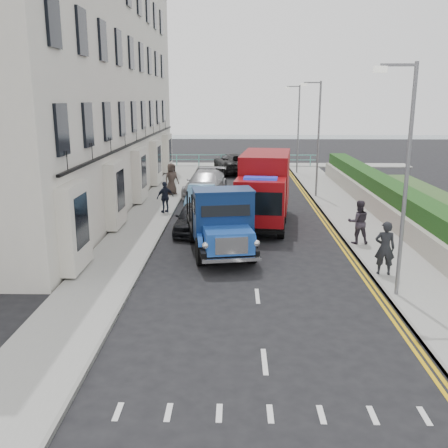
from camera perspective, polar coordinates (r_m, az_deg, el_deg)
ground at (r=17.64m, az=3.56°, el=-5.75°), size 120.00×120.00×0.00m
pavement_west at (r=26.63m, az=-8.43°, el=1.13°), size 2.40×38.00×0.12m
pavement_east at (r=26.93m, az=14.17°, el=0.99°), size 2.60×38.00×0.12m
promenade at (r=45.96m, az=2.20°, el=6.74°), size 30.00×2.50×0.12m
sea_plane at (r=76.81m, az=1.86°, el=9.69°), size 120.00×120.00×0.00m
terrace_west at (r=30.86m, az=-15.79°, el=15.83°), size 6.31×30.20×14.25m
garden_east at (r=27.25m, az=18.20°, el=2.67°), size 1.45×28.00×1.75m
seafront_railing at (r=45.10m, az=2.22°, el=7.27°), size 13.00×0.08×1.11m
lamp_near at (r=15.50m, az=19.79°, el=5.91°), size 1.23×0.18×7.00m
lamp_mid at (r=31.02m, az=10.54°, el=10.24°), size 1.23×0.18×7.00m
lamp_far at (r=40.91m, az=8.33°, el=11.22°), size 1.23×0.18×7.00m
bedford_lorry at (r=19.22m, az=-0.19°, el=-0.23°), size 3.10×5.86×2.65m
red_lorry at (r=24.36m, az=4.65°, el=4.23°), size 3.00×6.73×3.41m
parked_car_front at (r=22.98m, az=-3.44°, el=0.70°), size 1.81×3.95×1.31m
parked_car_mid at (r=27.51m, az=-2.66°, el=3.00°), size 1.52×4.14×1.35m
parked_car_rear at (r=31.65m, az=-2.14°, el=4.66°), size 2.87×5.59×1.55m
seafront_car_left at (r=41.39m, az=1.21°, el=6.98°), size 3.90×6.33×1.64m
seafront_car_right at (r=41.07m, az=4.25°, el=6.90°), size 3.79×5.21×1.65m
pedestrian_east_near at (r=17.85m, az=17.91°, el=-2.62°), size 0.74×0.54×1.87m
pedestrian_east_far at (r=21.36m, az=15.11°, el=0.22°), size 0.90×0.70×1.83m
pedestrian_west_near at (r=26.47m, az=-6.74°, el=3.06°), size 1.02×0.89×1.65m
pedestrian_west_far at (r=31.59m, az=-6.01°, el=5.16°), size 1.13×1.07×1.95m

